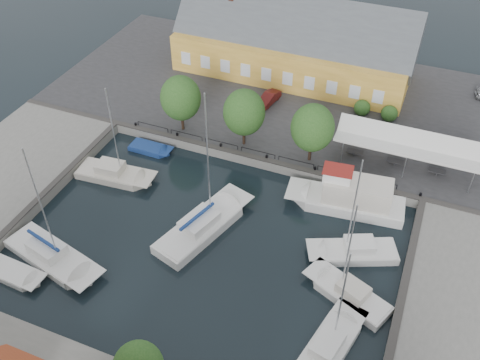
# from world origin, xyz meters

# --- Properties ---
(ground) EXTENTS (140.00, 140.00, 0.00)m
(ground) POSITION_xyz_m (0.00, 0.00, 0.00)
(ground) COLOR black
(ground) RESTS_ON ground
(north_quay) EXTENTS (56.00, 26.00, 1.00)m
(north_quay) POSITION_xyz_m (0.00, 23.00, 0.50)
(north_quay) COLOR #2D2D30
(north_quay) RESTS_ON ground
(east_quay) EXTENTS (12.00, 24.00, 1.00)m
(east_quay) POSITION_xyz_m (22.00, -2.00, 0.50)
(east_quay) COLOR slate
(east_quay) RESTS_ON ground
(quay_edge_fittings) EXTENTS (56.00, 24.72, 0.40)m
(quay_edge_fittings) POSITION_xyz_m (0.02, 4.75, 1.06)
(quay_edge_fittings) COLOR #383533
(quay_edge_fittings) RESTS_ON north_quay
(warehouse) EXTENTS (28.56, 14.00, 9.55)m
(warehouse) POSITION_xyz_m (-2.60, 28.36, 4.43)
(warehouse) COLOR gold
(warehouse) RESTS_ON north_quay
(tent_canopy) EXTENTS (14.00, 4.00, 2.83)m
(tent_canopy) POSITION_xyz_m (14.00, 14.50, 3.68)
(tent_canopy) COLOR silver
(tent_canopy) RESTS_ON north_quay
(quay_trees) EXTENTS (18.20, 4.20, 6.30)m
(quay_trees) POSITION_xyz_m (-2.00, 12.00, 4.88)
(quay_trees) COLOR black
(quay_trees) RESTS_ON north_quay
(car_red) EXTENTS (2.01, 3.93, 1.24)m
(car_red) POSITION_xyz_m (-2.28, 20.24, 1.62)
(car_red) COLOR maroon
(car_red) RESTS_ON north_quay
(center_sailboat) EXTENTS (5.96, 10.75, 14.11)m
(center_sailboat) POSITION_xyz_m (-1.14, 0.12, 0.36)
(center_sailboat) COLOR white
(center_sailboat) RESTS_ON ground
(trawler) EXTENTS (11.17, 4.37, 5.00)m
(trawler) POSITION_xyz_m (10.12, 7.83, 1.02)
(trawler) COLOR white
(trawler) RESTS_ON ground
(east_boat_a) EXTENTS (7.87, 5.30, 10.84)m
(east_boat_a) POSITION_xyz_m (11.88, 2.25, 0.26)
(east_boat_a) COLOR white
(east_boat_a) RESTS_ON ground
(east_boat_b) EXTENTS (7.49, 4.95, 10.03)m
(east_boat_b) POSITION_xyz_m (12.45, -2.23, 0.26)
(east_boat_b) COLOR white
(east_boat_b) RESTS_ON ground
(east_boat_c) EXTENTS (4.17, 8.24, 10.26)m
(east_boat_c) POSITION_xyz_m (12.19, -7.38, 0.26)
(east_boat_c) COLOR white
(east_boat_c) RESTS_ON ground
(west_boat_b) EXTENTS (8.10, 3.32, 10.85)m
(west_boat_b) POSITION_xyz_m (-12.25, 3.34, 0.26)
(west_boat_b) COLOR beige
(west_boat_b) RESTS_ON ground
(west_boat_d) EXTENTS (9.96, 5.05, 12.72)m
(west_boat_d) POSITION_xyz_m (-11.32, -7.70, 0.27)
(west_boat_d) COLOR white
(west_boat_d) RESTS_ON ground
(launch_sw) EXTENTS (5.52, 2.31, 0.98)m
(launch_sw) POSITION_xyz_m (-13.19, -10.29, 0.09)
(launch_sw) COLOR white
(launch_sw) RESTS_ON ground
(launch_nw) EXTENTS (4.66, 1.88, 0.88)m
(launch_nw) POSITION_xyz_m (-11.17, 8.51, 0.09)
(launch_nw) COLOR navy
(launch_nw) RESTS_ON ground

